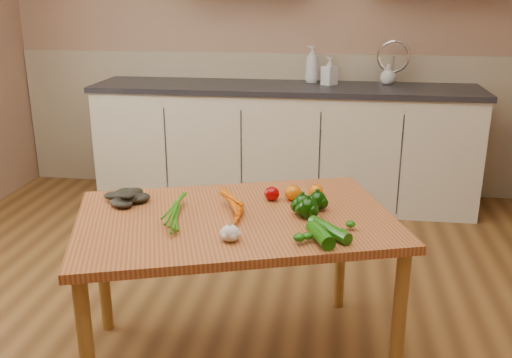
{
  "coord_description": "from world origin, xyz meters",
  "views": [
    {
      "loc": [
        0.58,
        -2.0,
        1.55
      ],
      "look_at": [
        0.24,
        0.38,
        0.76
      ],
      "focal_mm": 40.0,
      "sensor_mm": 36.0,
      "label": 1
    }
  ],
  "objects": [
    {
      "name": "soap_bottle_a",
      "position": [
        0.39,
        2.36,
        1.04
      ],
      "size": [
        0.15,
        0.15,
        0.27
      ],
      "primitive_type": "imported",
      "rotation": [
        0.0,
        0.0,
        4.09
      ],
      "color": "silver",
      "rests_on": "counter_run"
    },
    {
      "name": "soap_bottle_c",
      "position": [
        0.95,
        2.34,
        0.97
      ],
      "size": [
        0.15,
        0.15,
        0.15
      ],
      "primitive_type": "imported",
      "rotation": [
        0.0,
        0.0,
        0.37
      ],
      "color": "silver",
      "rests_on": "counter_run"
    },
    {
      "name": "zucchini_a",
      "position": [
        0.58,
        -0.02,
        0.71
      ],
      "size": [
        0.17,
        0.19,
        0.05
      ],
      "primitive_type": "cylinder",
      "rotation": [
        1.57,
        0.0,
        0.71
      ],
      "color": "#114B08",
      "rests_on": "table"
    },
    {
      "name": "table",
      "position": [
        0.19,
        0.13,
        0.61
      ],
      "size": [
        1.47,
        1.18,
        0.68
      ],
      "rotation": [
        0.0,
        0.0,
        0.32
      ],
      "color": "#AD5F32",
      "rests_on": "ground"
    },
    {
      "name": "pepper_c",
      "position": [
        0.49,
        0.15,
        0.72
      ],
      "size": [
        0.08,
        0.08,
        0.08
      ],
      "primitive_type": "sphere",
      "color": "black",
      "rests_on": "table"
    },
    {
      "name": "tomato_b",
      "position": [
        0.41,
        0.35,
        0.72
      ],
      "size": [
        0.07,
        0.07,
        0.07
      ],
      "primitive_type": "ellipsoid",
      "color": "#D35C05",
      "rests_on": "table"
    },
    {
      "name": "pepper_a",
      "position": [
        0.46,
        0.19,
        0.72
      ],
      "size": [
        0.08,
        0.08,
        0.08
      ],
      "primitive_type": "sphere",
      "color": "black",
      "rests_on": "table"
    },
    {
      "name": "soap_bottle_b",
      "position": [
        0.52,
        2.24,
        1.0
      ],
      "size": [
        0.13,
        0.13,
        0.2
      ],
      "primitive_type": "imported",
      "rotation": [
        0.0,
        0.0,
        3.96
      ],
      "color": "silver",
      "rests_on": "counter_run"
    },
    {
      "name": "garlic_bulb",
      "position": [
        0.22,
        -0.11,
        0.71
      ],
      "size": [
        0.07,
        0.07,
        0.06
      ],
      "primitive_type": "ellipsoid",
      "color": "beige",
      "rests_on": "table"
    },
    {
      "name": "tomato_a",
      "position": [
        0.32,
        0.33,
        0.71
      ],
      "size": [
        0.07,
        0.07,
        0.06
      ],
      "primitive_type": "ellipsoid",
      "color": "#890203",
      "rests_on": "table"
    },
    {
      "name": "pepper_b",
      "position": [
        0.52,
        0.25,
        0.72
      ],
      "size": [
        0.08,
        0.08,
        0.08
      ],
      "primitive_type": "sphere",
      "color": "black",
      "rests_on": "table"
    },
    {
      "name": "room",
      "position": [
        0.0,
        0.17,
        1.25
      ],
      "size": [
        4.04,
        5.04,
        2.64
      ],
      "color": "brown",
      "rests_on": "ground"
    },
    {
      "name": "zucchini_b",
      "position": [
        0.54,
        -0.08,
        0.71
      ],
      "size": [
        0.12,
        0.17,
        0.06
      ],
      "primitive_type": "cylinder",
      "rotation": [
        1.57,
        0.0,
        0.4
      ],
      "color": "#114B08",
      "rests_on": "table"
    },
    {
      "name": "counter_run",
      "position": [
        0.21,
        2.19,
        0.46
      ],
      "size": [
        2.84,
        0.64,
        1.14
      ],
      "color": "beige",
      "rests_on": "ground"
    },
    {
      "name": "tomato_c",
      "position": [
        0.51,
        0.39,
        0.71
      ],
      "size": [
        0.07,
        0.07,
        0.06
      ],
      "primitive_type": "ellipsoid",
      "color": "#D35C05",
      "rests_on": "table"
    },
    {
      "name": "leafy_greens",
      "position": [
        -0.29,
        0.21,
        0.73
      ],
      "size": [
        0.18,
        0.16,
        0.09
      ],
      "primitive_type": null,
      "color": "black",
      "rests_on": "table"
    },
    {
      "name": "carrot_bunch",
      "position": [
        0.11,
        0.12,
        0.71
      ],
      "size": [
        0.28,
        0.25,
        0.06
      ],
      "primitive_type": null,
      "rotation": [
        0.0,
        0.0,
        0.32
      ],
      "color": "#D15904",
      "rests_on": "table"
    }
  ]
}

